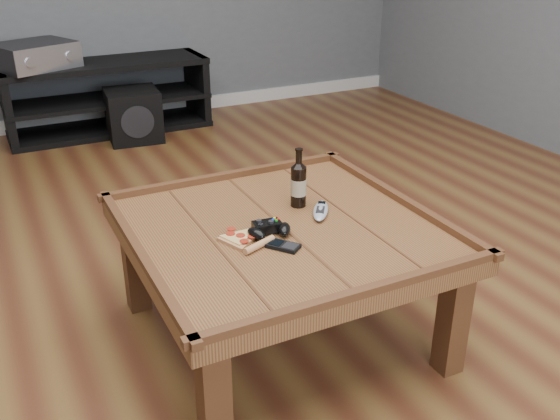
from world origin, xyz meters
name	(u,v)px	position (x,y,z in m)	size (l,w,h in m)	color
ground	(282,335)	(0.00, 0.00, 0.00)	(6.00, 6.00, 0.00)	#4D2716
baseboard	(104,115)	(0.00, 2.99, 0.05)	(5.00, 0.02, 0.10)	silver
coffee_table	(282,242)	(0.00, 0.00, 0.39)	(1.03, 1.03, 0.48)	#4F2B16
media_console	(108,97)	(0.00, 2.75, 0.25)	(1.40, 0.45, 0.50)	black
beer_bottle	(298,183)	(0.13, 0.13, 0.54)	(0.06, 0.06, 0.22)	black
game_controller	(269,229)	(-0.07, -0.04, 0.47)	(0.16, 0.12, 0.04)	black
pizza_slice	(243,239)	(-0.16, -0.04, 0.46)	(0.21, 0.26, 0.02)	tan
smartphone	(283,246)	(-0.06, -0.14, 0.46)	(0.11, 0.12, 0.01)	black
remote_control	(321,211)	(0.17, 0.03, 0.46)	(0.14, 0.17, 0.02)	#9FA5AD
av_receiver	(35,55)	(-0.44, 2.74, 0.58)	(0.58, 0.54, 0.16)	black
subwoofer	(134,115)	(0.11, 2.48, 0.17)	(0.38, 0.38, 0.35)	black
game_console	(149,117)	(0.24, 2.58, 0.12)	(0.17, 0.23, 0.26)	slate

